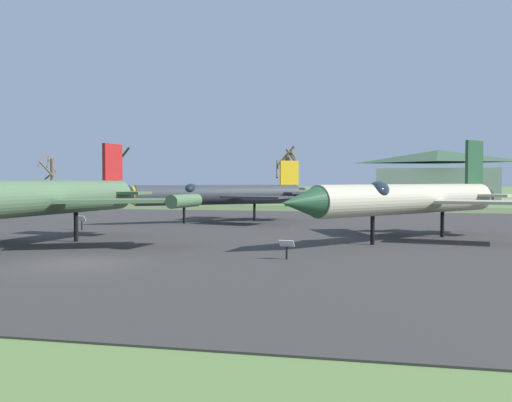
{
  "coord_description": "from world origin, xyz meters",
  "views": [
    {
      "loc": [
        11.38,
        -19.7,
        3.25
      ],
      "look_at": [
        4.75,
        11.05,
        2.11
      ],
      "focal_mm": 39.56,
      "sensor_mm": 36.0,
      "label": 1
    }
  ],
  "objects_px": {
    "jet_fighter_rear_right": "(28,198)",
    "visitor_building": "(438,175)",
    "jet_fighter_front_left": "(406,198)",
    "info_placard_rear_center": "(82,221)",
    "info_placard_front_left": "(287,247)",
    "jet_fighter_rear_center": "(216,194)"
  },
  "relations": [
    {
      "from": "jet_fighter_front_left",
      "to": "info_placard_rear_center",
      "type": "xyz_separation_m",
      "value": [
        -20.1,
        2.45,
        -1.7
      ]
    },
    {
      "from": "info_placard_rear_center",
      "to": "jet_fighter_rear_right",
      "type": "distance_m",
      "value": 10.37
    },
    {
      "from": "jet_fighter_rear_center",
      "to": "info_placard_rear_center",
      "type": "bearing_deg",
      "value": -128.42
    },
    {
      "from": "info_placard_front_left",
      "to": "jet_fighter_rear_right",
      "type": "xyz_separation_m",
      "value": [
        -12.26,
        0.73,
        1.9
      ]
    },
    {
      "from": "jet_fighter_front_left",
      "to": "info_placard_front_left",
      "type": "distance_m",
      "value": 9.7
    },
    {
      "from": "jet_fighter_rear_center",
      "to": "jet_fighter_rear_right",
      "type": "distance_m",
      "value": 18.52
    },
    {
      "from": "visitor_building",
      "to": "info_placard_rear_center",
      "type": "bearing_deg",
      "value": -112.02
    },
    {
      "from": "jet_fighter_rear_right",
      "to": "visitor_building",
      "type": "height_order",
      "value": "visitor_building"
    },
    {
      "from": "jet_fighter_front_left",
      "to": "info_placard_front_left",
      "type": "bearing_deg",
      "value": -121.94
    },
    {
      "from": "jet_fighter_front_left",
      "to": "info_placard_rear_center",
      "type": "bearing_deg",
      "value": 173.05
    },
    {
      "from": "jet_fighter_rear_center",
      "to": "visitor_building",
      "type": "relative_size",
      "value": 0.61
    },
    {
      "from": "jet_fighter_front_left",
      "to": "visitor_building",
      "type": "relative_size",
      "value": 0.63
    },
    {
      "from": "jet_fighter_rear_center",
      "to": "jet_fighter_rear_right",
      "type": "relative_size",
      "value": 0.79
    },
    {
      "from": "visitor_building",
      "to": "jet_fighter_rear_right",
      "type": "bearing_deg",
      "value": -107.86
    },
    {
      "from": "info_placard_rear_center",
      "to": "visitor_building",
      "type": "relative_size",
      "value": 0.04
    },
    {
      "from": "jet_fighter_front_left",
      "to": "info_placard_front_left",
      "type": "height_order",
      "value": "jet_fighter_front_left"
    },
    {
      "from": "jet_fighter_rear_right",
      "to": "visitor_building",
      "type": "distance_m",
      "value": 86.28
    },
    {
      "from": "info_placard_front_left",
      "to": "info_placard_rear_center",
      "type": "xyz_separation_m",
      "value": [
        -15.06,
        10.54,
        0.07
      ]
    },
    {
      "from": "jet_fighter_front_left",
      "to": "jet_fighter_rear_right",
      "type": "bearing_deg",
      "value": -156.95
    },
    {
      "from": "info_placard_rear_center",
      "to": "jet_fighter_front_left",
      "type": "bearing_deg",
      "value": -6.95
    },
    {
      "from": "jet_fighter_rear_right",
      "to": "visitor_building",
      "type": "relative_size",
      "value": 0.77
    },
    {
      "from": "jet_fighter_rear_center",
      "to": "jet_fighter_rear_right",
      "type": "height_order",
      "value": "jet_fighter_rear_right"
    }
  ]
}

